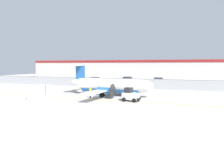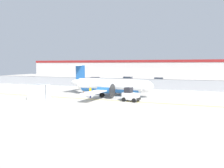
{
  "view_description": "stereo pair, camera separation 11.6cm",
  "coord_description": "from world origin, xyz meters",
  "px_view_note": "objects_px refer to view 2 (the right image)",
  "views": [
    {
      "loc": [
        11.87,
        -26.16,
        4.96
      ],
      "look_at": [
        -0.29,
        7.24,
        1.8
      ],
      "focal_mm": 35.0,
      "sensor_mm": 36.0,
      "label": 1
    },
    {
      "loc": [
        11.98,
        -26.12,
        4.96
      ],
      "look_at": [
        -0.29,
        7.24,
        1.8
      ],
      "focal_mm": 35.0,
      "sensor_mm": 36.0,
      "label": 2
    }
  ],
  "objects_px": {
    "baggage_tug": "(130,95)",
    "cargo_container": "(39,92)",
    "ground_crew_worker": "(90,92)",
    "traffic_cone_near_right": "(84,91)",
    "commuter_airplane": "(111,86)",
    "parked_car_2": "(158,80)",
    "parked_car_1": "(127,79)",
    "parked_car_0": "(95,80)",
    "traffic_cone_near_left": "(131,94)",
    "parked_car_3": "(199,84)"
  },
  "relations": [
    {
      "from": "baggage_tug",
      "to": "ground_crew_worker",
      "type": "xyz_separation_m",
      "value": [
        -6.45,
        0.93,
        0.1
      ]
    },
    {
      "from": "parked_car_2",
      "to": "traffic_cone_near_right",
      "type": "bearing_deg",
      "value": 65.52
    },
    {
      "from": "commuter_airplane",
      "to": "parked_car_0",
      "type": "bearing_deg",
      "value": 124.21
    },
    {
      "from": "baggage_tug",
      "to": "parked_car_1",
      "type": "xyz_separation_m",
      "value": [
        -8.92,
        29.31,
        0.04
      ]
    },
    {
      "from": "ground_crew_worker",
      "to": "traffic_cone_near_right",
      "type": "height_order",
      "value": "ground_crew_worker"
    },
    {
      "from": "commuter_airplane",
      "to": "cargo_container",
      "type": "relative_size",
      "value": 6.41
    },
    {
      "from": "baggage_tug",
      "to": "cargo_container",
      "type": "height_order",
      "value": "cargo_container"
    },
    {
      "from": "traffic_cone_near_right",
      "to": "parked_car_2",
      "type": "bearing_deg",
      "value": 67.81
    },
    {
      "from": "cargo_container",
      "to": "parked_car_1",
      "type": "xyz_separation_m",
      "value": [
        3.42,
        32.66,
        -0.21
      ]
    },
    {
      "from": "parked_car_0",
      "to": "parked_car_2",
      "type": "height_order",
      "value": "same"
    },
    {
      "from": "ground_crew_worker",
      "to": "traffic_cone_near_right",
      "type": "bearing_deg",
      "value": -95.63
    },
    {
      "from": "parked_car_1",
      "to": "parked_car_3",
      "type": "relative_size",
      "value": 0.99
    },
    {
      "from": "traffic_cone_near_right",
      "to": "parked_car_3",
      "type": "xyz_separation_m",
      "value": [
        19.08,
        16.09,
        0.58
      ]
    },
    {
      "from": "parked_car_0",
      "to": "traffic_cone_near_left",
      "type": "bearing_deg",
      "value": -57.86
    },
    {
      "from": "commuter_airplane",
      "to": "parked_car_3",
      "type": "xyz_separation_m",
      "value": [
        13.49,
        17.38,
        -0.71
      ]
    },
    {
      "from": "baggage_tug",
      "to": "parked_car_0",
      "type": "xyz_separation_m",
      "value": [
        -16.5,
        24.85,
        0.04
      ]
    },
    {
      "from": "baggage_tug",
      "to": "traffic_cone_near_right",
      "type": "distance_m",
      "value": 11.27
    },
    {
      "from": "parked_car_1",
      "to": "baggage_tug",
      "type": "bearing_deg",
      "value": 111.21
    },
    {
      "from": "baggage_tug",
      "to": "cargo_container",
      "type": "xyz_separation_m",
      "value": [
        -12.34,
        -3.35,
        0.24
      ]
    },
    {
      "from": "cargo_container",
      "to": "parked_car_0",
      "type": "relative_size",
      "value": 0.58
    },
    {
      "from": "baggage_tug",
      "to": "parked_car_0",
      "type": "relative_size",
      "value": 0.57
    },
    {
      "from": "traffic_cone_near_right",
      "to": "cargo_container",
      "type": "bearing_deg",
      "value": -105.71
    },
    {
      "from": "traffic_cone_near_right",
      "to": "parked_car_1",
      "type": "bearing_deg",
      "value": 87.71
    },
    {
      "from": "parked_car_0",
      "to": "parked_car_3",
      "type": "bearing_deg",
      "value": -13.26
    },
    {
      "from": "traffic_cone_near_right",
      "to": "parked_car_1",
      "type": "distance_m",
      "value": 23.93
    },
    {
      "from": "ground_crew_worker",
      "to": "traffic_cone_near_left",
      "type": "height_order",
      "value": "ground_crew_worker"
    },
    {
      "from": "parked_car_0",
      "to": "parked_car_1",
      "type": "relative_size",
      "value": 1.01
    },
    {
      "from": "baggage_tug",
      "to": "ground_crew_worker",
      "type": "bearing_deg",
      "value": -177.1
    },
    {
      "from": "traffic_cone_near_right",
      "to": "parked_car_3",
      "type": "bearing_deg",
      "value": 40.13
    },
    {
      "from": "traffic_cone_near_right",
      "to": "baggage_tug",
      "type": "bearing_deg",
      "value": -28.69
    },
    {
      "from": "ground_crew_worker",
      "to": "parked_car_0",
      "type": "height_order",
      "value": "same"
    },
    {
      "from": "traffic_cone_near_right",
      "to": "parked_car_2",
      "type": "distance_m",
      "value": 25.04
    },
    {
      "from": "commuter_airplane",
      "to": "parked_car_0",
      "type": "distance_m",
      "value": 24.09
    },
    {
      "from": "baggage_tug",
      "to": "traffic_cone_near_right",
      "type": "height_order",
      "value": "baggage_tug"
    },
    {
      "from": "baggage_tug",
      "to": "parked_car_1",
      "type": "distance_m",
      "value": 30.63
    },
    {
      "from": "commuter_airplane",
      "to": "traffic_cone_near_right",
      "type": "bearing_deg",
      "value": 170.67
    },
    {
      "from": "baggage_tug",
      "to": "parked_car_2",
      "type": "bearing_deg",
      "value": 101.99
    },
    {
      "from": "commuter_airplane",
      "to": "ground_crew_worker",
      "type": "relative_size",
      "value": 9.45
    },
    {
      "from": "baggage_tug",
      "to": "parked_car_0",
      "type": "height_order",
      "value": "baggage_tug"
    },
    {
      "from": "commuter_airplane",
      "to": "ground_crew_worker",
      "type": "height_order",
      "value": "commuter_airplane"
    },
    {
      "from": "baggage_tug",
      "to": "parked_car_1",
      "type": "height_order",
      "value": "baggage_tug"
    },
    {
      "from": "traffic_cone_near_right",
      "to": "parked_car_2",
      "type": "relative_size",
      "value": 0.15
    },
    {
      "from": "traffic_cone_near_left",
      "to": "parked_car_1",
      "type": "height_order",
      "value": "parked_car_1"
    },
    {
      "from": "cargo_container",
      "to": "parked_car_3",
      "type": "relative_size",
      "value": 0.57
    },
    {
      "from": "parked_car_0",
      "to": "parked_car_1",
      "type": "height_order",
      "value": "same"
    },
    {
      "from": "commuter_airplane",
      "to": "baggage_tug",
      "type": "bearing_deg",
      "value": -40.1
    },
    {
      "from": "commuter_airplane",
      "to": "parked_car_1",
      "type": "height_order",
      "value": "commuter_airplane"
    },
    {
      "from": "baggage_tug",
      "to": "parked_car_3",
      "type": "xyz_separation_m",
      "value": [
        9.21,
        21.49,
        0.04
      ]
    },
    {
      "from": "cargo_container",
      "to": "parked_car_3",
      "type": "height_order",
      "value": "cargo_container"
    },
    {
      "from": "parked_car_2",
      "to": "parked_car_0",
      "type": "bearing_deg",
      "value": 10.76
    }
  ]
}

